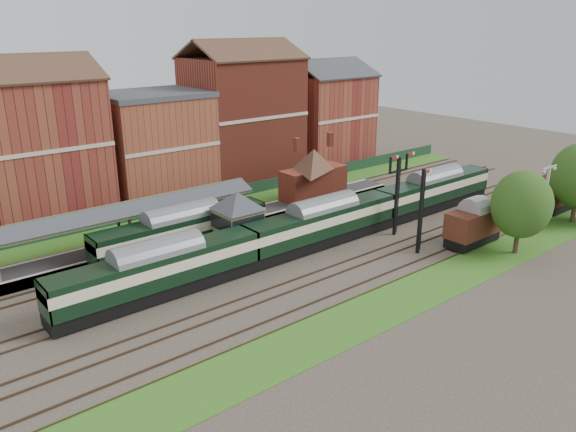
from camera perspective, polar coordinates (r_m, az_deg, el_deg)
ground at (r=51.34m, az=-0.18°, el=-4.16°), size 160.00×160.00×0.00m
grass_back at (r=63.72m, az=-9.31°, el=0.31°), size 90.00×4.50×0.06m
grass_front at (r=43.60m, az=9.96°, el=-8.88°), size 90.00×5.00×0.06m
fence at (r=65.16m, az=-10.24°, el=1.35°), size 90.00×0.12×1.50m
platform at (r=56.13m, az=-10.49°, el=-1.86°), size 55.00×3.40×1.00m
signal_box at (r=50.94m, az=-5.12°, el=-0.57°), size 5.40×5.40×6.00m
brick_hut at (r=56.21m, az=1.67°, el=-0.75°), size 3.20×2.64×2.94m
station_building at (r=64.48m, az=2.61°, el=4.42°), size 8.10×8.10×5.90m
canopy at (r=52.38m, az=-16.47°, el=0.86°), size 26.00×3.89×4.08m
semaphore_bracket at (r=56.17m, az=11.02°, el=2.57°), size 3.60×0.25×8.18m
semaphore_siding at (r=52.14m, az=13.34°, el=0.56°), size 1.23×0.25×8.00m
yard_lamp at (r=61.54m, az=24.69°, el=1.97°), size 2.60×0.22×7.00m
town_backdrop at (r=69.59m, az=-13.54°, el=7.58°), size 69.00×10.00×16.00m
dmu_train at (r=53.25m, az=3.57°, el=-0.65°), size 51.40×2.70×3.95m
platform_railcar at (r=51.97m, az=-10.68°, el=-1.49°), size 16.92×2.67×3.90m
goods_van_a at (r=56.20m, az=18.33°, el=-0.79°), size 6.04×2.62×3.67m
goods_van_b at (r=64.83m, az=23.28°, el=1.11°), size 5.71×2.47×3.46m
goods_van_c at (r=70.77m, az=25.97°, el=2.46°), size 6.88×2.98×4.17m
tree_far at (r=54.64m, az=22.65°, el=1.07°), size 5.38×5.38×7.85m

